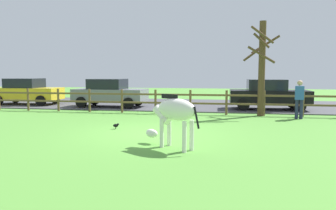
% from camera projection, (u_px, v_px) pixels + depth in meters
% --- Properties ---
extents(ground_plane, '(60.00, 60.00, 0.00)m').
position_uv_depth(ground_plane, '(150.00, 133.00, 10.74)').
color(ground_plane, '#549338').
extents(parking_asphalt, '(28.00, 7.40, 0.05)m').
position_uv_depth(parking_asphalt, '(185.00, 105.00, 19.85)').
color(parking_asphalt, '#47474C').
rests_on(parking_asphalt, ground_plane).
extents(paddock_fence, '(22.00, 0.11, 1.15)m').
position_uv_depth(paddock_fence, '(173.00, 100.00, 15.58)').
color(paddock_fence, brown).
rests_on(paddock_fence, ground_plane).
extents(bare_tree, '(1.66, 1.56, 4.25)m').
position_uv_depth(bare_tree, '(262.00, 65.00, 14.71)').
color(bare_tree, '#513A23').
rests_on(bare_tree, ground_plane).
extents(zebra, '(1.66, 1.30, 1.41)m').
position_uv_depth(zebra, '(174.00, 113.00, 8.46)').
color(zebra, white).
rests_on(zebra, ground_plane).
extents(crow_on_grass, '(0.22, 0.10, 0.20)m').
position_uv_depth(crow_on_grass, '(116.00, 125.00, 11.44)').
color(crow_on_grass, black).
rests_on(crow_on_grass, ground_plane).
extents(parked_car_yellow, '(4.03, 1.94, 1.56)m').
position_uv_depth(parked_car_yellow, '(27.00, 91.00, 19.75)').
color(parked_car_yellow, yellow).
rests_on(parked_car_yellow, parking_asphalt).
extents(parked_car_black, '(4.03, 1.93, 1.56)m').
position_uv_depth(parked_car_black, '(268.00, 94.00, 17.01)').
color(parked_car_black, black).
rests_on(parked_car_black, parking_asphalt).
extents(parked_car_grey, '(4.06, 2.01, 1.56)m').
position_uv_depth(parked_car_grey, '(110.00, 93.00, 18.31)').
color(parked_car_grey, slate).
rests_on(parked_car_grey, parking_asphalt).
extents(visitor_near_fence, '(0.39, 0.28, 1.64)m').
position_uv_depth(visitor_near_fence, '(299.00, 98.00, 13.84)').
color(visitor_near_fence, '#232847').
rests_on(visitor_near_fence, ground_plane).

